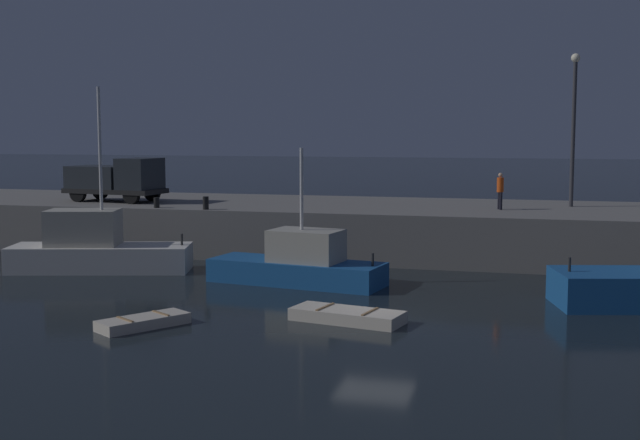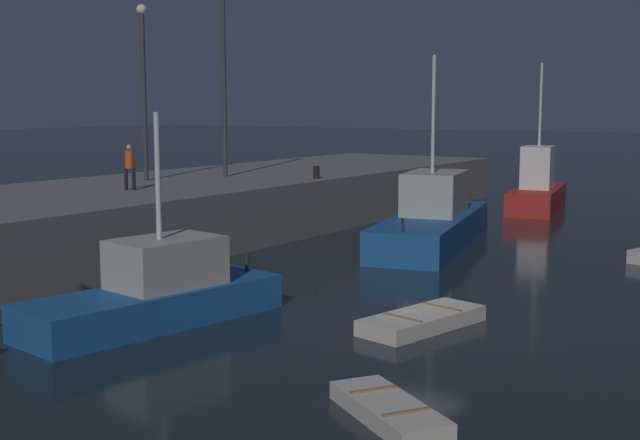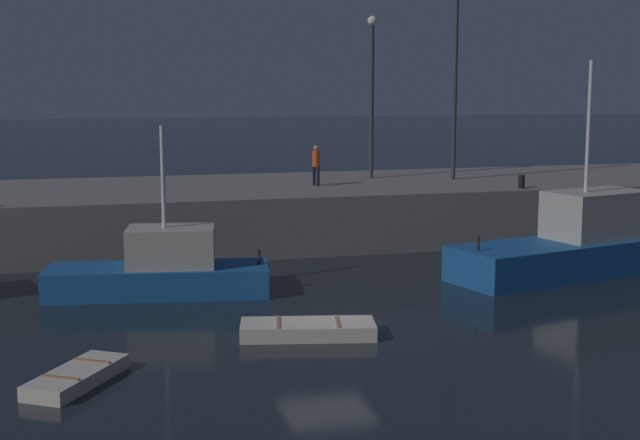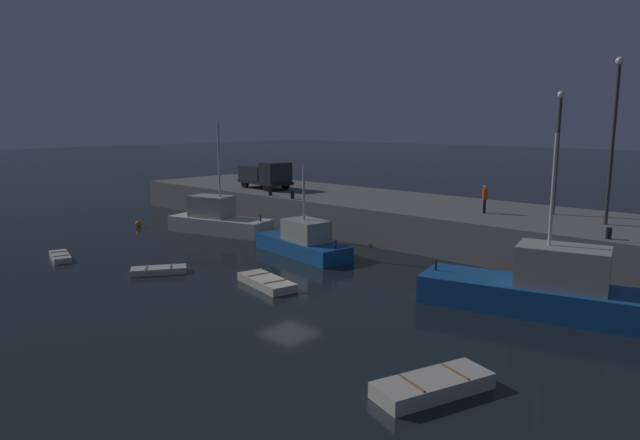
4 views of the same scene
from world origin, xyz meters
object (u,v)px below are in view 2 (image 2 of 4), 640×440
Objects in this scene: rowboat_blue_far at (422,320)px; lamp_post_west at (144,78)px; fishing_boat_orange at (537,190)px; lamp_post_east at (224,61)px; fishing_boat_white at (157,292)px; dockworker at (129,164)px; fishing_trawler_red at (433,220)px; bollard_central at (316,172)px; dinghy_red_small at (389,410)px.

rowboat_blue_far is 0.51× the size of lamp_post_west.
lamp_post_east is (-14.38, 9.70, 6.50)m from fishing_boat_orange.
dockworker is at bearing 49.24° from fishing_boat_white.
fishing_trawler_red is 12.05m from lamp_post_east.
bollard_central is at bearing -21.32° from dockworker.
dockworker is (-6.83, -0.94, -4.22)m from lamp_post_east.
dockworker is (-7.79, 9.10, 2.37)m from fishing_trawler_red.
lamp_post_west reaches higher than rowboat_blue_far.
fishing_boat_white is 4.21× the size of dockworker.
fishing_trawler_red reaches higher than dockworker.
fishing_boat_white is at bearing 72.12° from dinghy_red_small.
rowboat_blue_far is 6.85× the size of bollard_central.
fishing_boat_orange reaches higher than fishing_boat_white.
fishing_boat_white is 8.77m from dinghy_red_small.
rowboat_blue_far is at bearing -113.55° from lamp_post_west.
dockworker is at bearing 74.28° from rowboat_blue_far.
dinghy_red_small is at bearing -124.72° from lamp_post_west.
fishing_trawler_red reaches higher than rowboat_blue_far.
fishing_trawler_red is at bearing 23.67° from dinghy_red_small.
dockworker is 8.79m from bollard_central.
lamp_post_west is 13.36× the size of bollard_central.
rowboat_blue_far is at bearing -60.87° from fishing_boat_white.
dinghy_red_small is (-31.33, -8.19, -0.93)m from fishing_boat_orange.
lamp_post_west reaches higher than dockworker.
rowboat_blue_far is at bearing -167.00° from fishing_boat_orange.
fishing_trawler_red is 13.67m from lamp_post_west.
bollard_central is (12.27, 11.42, 2.46)m from rowboat_blue_far.
fishing_boat_orange is at bearing 13.00° from rowboat_blue_far.
lamp_post_west is at bearing 66.45° from rowboat_blue_far.
rowboat_blue_far is at bearing 21.33° from dinghy_red_small.
fishing_trawler_red is at bearing -49.43° from dockworker.
fishing_boat_orange is (28.64, -0.13, 0.29)m from fishing_boat_white.
fishing_boat_white is at bearing -146.16° from lamp_post_east.
fishing_trawler_red is 6.15m from bollard_central.
fishing_boat_orange is 2.64× the size of dinghy_red_small.
fishing_boat_white is 18.47m from lamp_post_east.
dinghy_red_small is (-2.69, -8.32, -0.64)m from fishing_boat_white.
fishing_boat_white is at bearing -130.76° from dockworker.
fishing_boat_white is 13.18× the size of bollard_central.
fishing_boat_white is 2.46× the size of dinghy_red_small.
rowboat_blue_far is 0.42× the size of lamp_post_east.
fishing_boat_white is at bearing 178.23° from fishing_trawler_red.
fishing_boat_orange is 21.86m from lamp_post_west.
bollard_central is (-13.04, 5.58, 1.56)m from fishing_boat_orange.
bollard_central is (0.37, 5.92, 1.66)m from fishing_trawler_red.
fishing_boat_white is at bearing 119.13° from rowboat_blue_far.
fishing_boat_white is 28.65m from fishing_boat_orange.
bollard_central is at bearing 86.44° from fishing_trawler_red.
fishing_boat_white is 16.63m from bollard_central.
rowboat_blue_far is 2.19× the size of dockworker.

